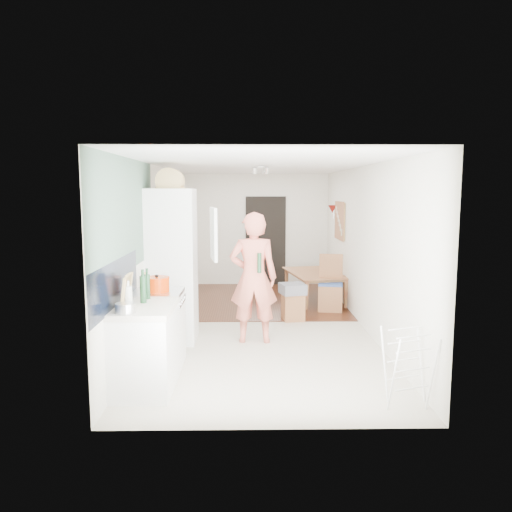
{
  "coord_description": "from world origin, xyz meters",
  "views": [
    {
      "loc": [
        -0.2,
        -7.71,
        2.11
      ],
      "look_at": [
        -0.07,
        0.2,
        1.08
      ],
      "focal_mm": 35.0,
      "sensor_mm": 36.0,
      "label": 1
    }
  ],
  "objects_px": {
    "dining_chair": "(331,283)",
    "drying_rack": "(408,368)",
    "dining_table": "(316,289)",
    "person": "(253,266)",
    "stool": "(293,307)"
  },
  "relations": [
    {
      "from": "dining_table",
      "to": "dining_chair",
      "type": "height_order",
      "value": "dining_chair"
    },
    {
      "from": "stool",
      "to": "drying_rack",
      "type": "bearing_deg",
      "value": -75.97
    },
    {
      "from": "dining_chair",
      "to": "drying_rack",
      "type": "distance_m",
      "value": 3.97
    },
    {
      "from": "dining_table",
      "to": "person",
      "type": "bearing_deg",
      "value": 144.8
    },
    {
      "from": "person",
      "to": "stool",
      "type": "bearing_deg",
      "value": -118.34
    },
    {
      "from": "dining_table",
      "to": "dining_chair",
      "type": "relative_size",
      "value": 1.37
    },
    {
      "from": "dining_table",
      "to": "stool",
      "type": "height_order",
      "value": "dining_table"
    },
    {
      "from": "drying_rack",
      "to": "dining_table",
      "type": "bearing_deg",
      "value": 73.5
    },
    {
      "from": "dining_chair",
      "to": "drying_rack",
      "type": "xyz_separation_m",
      "value": [
        0.11,
        -3.97,
        -0.11
      ]
    },
    {
      "from": "person",
      "to": "drying_rack",
      "type": "bearing_deg",
      "value": 125.94
    },
    {
      "from": "dining_table",
      "to": "dining_chair",
      "type": "xyz_separation_m",
      "value": [
        0.15,
        -0.8,
        0.26
      ]
    },
    {
      "from": "dining_table",
      "to": "drying_rack",
      "type": "distance_m",
      "value": 4.78
    },
    {
      "from": "dining_chair",
      "to": "drying_rack",
      "type": "bearing_deg",
      "value": -78.34
    },
    {
      "from": "person",
      "to": "dining_table",
      "type": "relative_size",
      "value": 1.59
    },
    {
      "from": "stool",
      "to": "dining_chair",
      "type": "bearing_deg",
      "value": 41.34
    }
  ]
}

